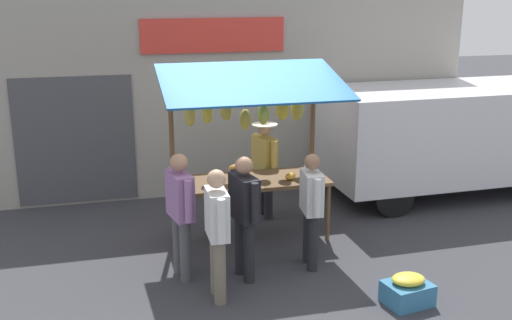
{
  "coord_description": "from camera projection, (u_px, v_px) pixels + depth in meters",
  "views": [
    {
      "loc": [
        2.05,
        8.21,
        3.58
      ],
      "look_at": [
        0.0,
        0.3,
        1.25
      ],
      "focal_mm": 43.65,
      "sensor_mm": 36.0,
      "label": 1
    }
  ],
  "objects": [
    {
      "name": "shopper_in_grey_tee",
      "position": [
        244.0,
        210.0,
        7.61
      ],
      "size": [
        0.31,
        0.67,
        1.58
      ],
      "rotation": [
        0.0,
        0.0,
        -1.37
      ],
      "color": "#232328",
      "rests_on": "ground"
    },
    {
      "name": "street_backdrop",
      "position": [
        217.0,
        97.0,
        10.68
      ],
      "size": [
        9.0,
        0.3,
        3.4
      ],
      "color": "#9E998E",
      "rests_on": "ground"
    },
    {
      "name": "vendor_with_sunhat",
      "position": [
        265.0,
        162.0,
        9.67
      ],
      "size": [
        0.4,
        0.65,
        1.54
      ],
      "rotation": [
        0.0,
        0.0,
        1.81
      ],
      "color": "#232328",
      "rests_on": "ground"
    },
    {
      "name": "ground_plane",
      "position": [
        251.0,
        236.0,
        9.12
      ],
      "size": [
        40.0,
        40.0,
        0.0
      ],
      "primitive_type": "plane",
      "color": "#38383D"
    },
    {
      "name": "shopper_with_ponytail",
      "position": [
        180.0,
        207.0,
        7.62
      ],
      "size": [
        0.31,
        0.68,
        1.61
      ],
      "rotation": [
        0.0,
        0.0,
        -1.37
      ],
      "color": "#4C4C51",
      "rests_on": "ground"
    },
    {
      "name": "market_stall",
      "position": [
        251.0,
        131.0,
        8.75
      ],
      "size": [
        2.5,
        1.46,
        2.5
      ],
      "color": "brown",
      "rests_on": "ground"
    },
    {
      "name": "parked_van",
      "position": [
        443.0,
        131.0,
        10.74
      ],
      "size": [
        4.43,
        1.93,
        1.88
      ],
      "rotation": [
        0.0,
        0.0,
        0.02
      ],
      "color": "silver",
      "rests_on": "ground"
    },
    {
      "name": "shopper_with_shopping_bag",
      "position": [
        311.0,
        204.0,
        7.94
      ],
      "size": [
        0.27,
        0.66,
        1.52
      ],
      "rotation": [
        0.0,
        0.0,
        -1.68
      ],
      "color": "#232328",
      "rests_on": "ground"
    },
    {
      "name": "shopper_in_striped_shirt",
      "position": [
        217.0,
        226.0,
        7.09
      ],
      "size": [
        0.23,
        0.68,
        1.58
      ],
      "rotation": [
        0.0,
        0.0,
        -1.59
      ],
      "color": "#726656",
      "rests_on": "ground"
    },
    {
      "name": "produce_crate_side",
      "position": [
        408.0,
        290.0,
        7.16
      ],
      "size": [
        0.58,
        0.5,
        0.37
      ],
      "color": "teal",
      "rests_on": "ground"
    }
  ]
}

